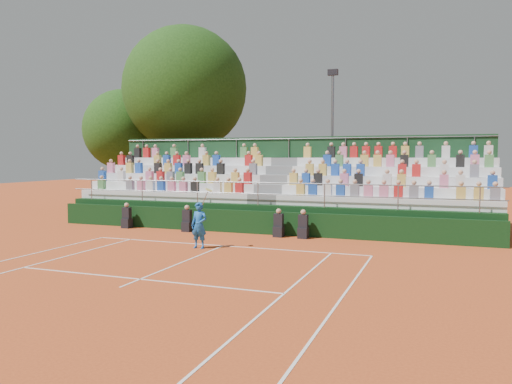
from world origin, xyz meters
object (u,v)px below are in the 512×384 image
at_px(tree_west, 124,130).
at_px(floodlight_mast, 332,130).
at_px(tree_east, 185,89).
at_px(tennis_player, 199,225).

relative_size(tree_west, floodlight_mast, 0.94).
bearing_deg(tree_east, floodlight_mast, -0.11).
distance_m(tree_east, floodlight_mast, 10.25).
bearing_deg(tree_east, tree_west, -179.09).
bearing_deg(tree_east, tennis_player, -59.67).
distance_m(tennis_player, floodlight_mast, 14.04).
height_order(tree_west, tree_east, tree_east).
relative_size(tennis_player, floodlight_mast, 0.26).
distance_m(tennis_player, tree_west, 18.76).
relative_size(tennis_player, tree_east, 0.19).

